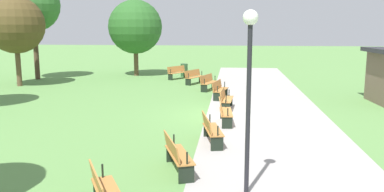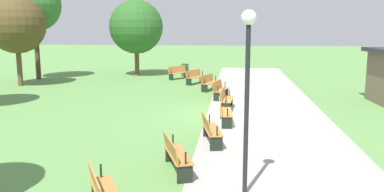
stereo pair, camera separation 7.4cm
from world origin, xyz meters
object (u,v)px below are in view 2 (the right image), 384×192
object	(u,v)px
bench_5	(224,111)
tree_3	(16,25)
bench_8	(103,192)
bench_7	(175,154)
tree_4	(34,5)
trash_bin	(185,70)
bench_2	(209,82)
bench_6	(210,129)
bench_4	(226,99)
bench_3	(220,89)
bench_0	(178,72)
bench_1	(195,77)
tree_2	(136,27)
lamp_post	(248,69)

from	to	relation	value
bench_5	tree_3	world-z (taller)	tree_3
bench_8	bench_7	bearing A→B (deg)	128.95
tree_4	trash_bin	size ratio (longest dim) A/B	7.29
trash_bin	tree_3	bearing A→B (deg)	-59.51
bench_2	bench_6	size ratio (longest dim) A/B	1.00
tree_3	bench_4	bearing A→B (deg)	65.97
bench_3	bench_7	size ratio (longest dim) A/B	1.00
bench_2	bench_4	bearing A→B (deg)	31.43
bench_3	bench_0	bearing A→B (deg)	-144.70
bench_0	bench_6	world-z (taller)	same
bench_6	tree_3	distance (m)	16.90
bench_3	tree_3	xyz separation A→B (m)	(-3.05, -12.41, 3.24)
bench_5	bench_6	size ratio (longest dim) A/B	0.98
bench_8	tree_4	bearing A→B (deg)	-177.61
bench_1	trash_bin	distance (m)	3.81
bench_3	bench_8	world-z (taller)	same
bench_5	trash_bin	size ratio (longest dim) A/B	1.82
bench_0	bench_4	xyz separation A→B (m)	(9.93, 3.53, 0.00)
bench_2	bench_6	distance (m)	10.55
bench_1	bench_3	xyz separation A→B (m)	(5.01, 1.78, 0.00)
bench_6	bench_8	world-z (taller)	same
bench_3	trash_bin	world-z (taller)	trash_bin
tree_3	tree_2	bearing A→B (deg)	134.80
bench_5	bench_7	size ratio (longest dim) A/B	0.98
bench_0	bench_5	size ratio (longest dim) A/B	0.96
bench_6	tree_2	bearing A→B (deg)	-170.78
bench_7	bench_8	xyz separation A→B (m)	(2.44, -1.06, 0.00)
bench_5	bench_2	bearing A→B (deg)	-176.12
bench_1	tree_3	distance (m)	11.28
bench_1	tree_4	xyz separation A→B (m)	(-1.23, -11.07, 4.57)
bench_5	bench_8	size ratio (longest dim) A/B	1.00
bench_2	tree_3	xyz separation A→B (m)	(-0.48, -11.69, 3.24)
bench_7	bench_1	bearing A→B (deg)	164.22
bench_0	bench_6	xyz separation A→B (m)	(15.24, 3.17, 0.00)
bench_3	lamp_post	distance (m)	11.98
bench_0	tree_3	size ratio (longest dim) A/B	0.30
bench_6	bench_8	size ratio (longest dim) A/B	1.02
bench_4	bench_5	world-z (taller)	same
bench_4	bench_8	bearing A→B (deg)	-7.80
bench_5	bench_7	distance (m)	5.32
bench_7	lamp_post	distance (m)	3.10
bench_0	trash_bin	world-z (taller)	trash_bin
bench_4	bench_1	bearing A→B (deg)	-160.41
bench_0	bench_5	world-z (taller)	same
tree_3	lamp_post	xyz separation A→B (m)	(14.77, 13.40, -0.94)
bench_7	tree_4	distance (m)	21.19
bench_7	bench_8	world-z (taller)	same
bench_4	tree_4	xyz separation A→B (m)	(-8.88, -13.22, 4.57)
lamp_post	tree_2	bearing A→B (deg)	-160.08
bench_0	bench_8	size ratio (longest dim) A/B	0.96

